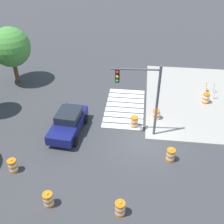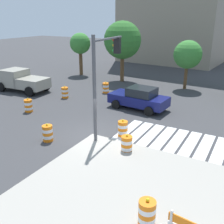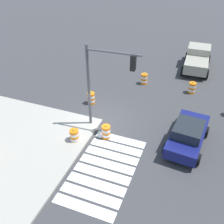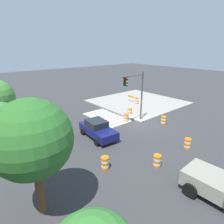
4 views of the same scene
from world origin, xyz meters
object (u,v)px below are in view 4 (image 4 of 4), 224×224
(traffic_barrel_near_corner, at_px, (130,112))
(street_tree_corner_lot, at_px, (32,140))
(traffic_light_pole, at_px, (136,89))
(traffic_barrel_crosswalk_end, at_px, (187,144))
(construction_barricade, at_px, (132,98))
(sports_car, at_px, (98,129))
(traffic_barrel_far_curb, at_px, (164,120))
(street_tree_streetside_near, at_px, (2,120))
(traffic_barrel_median_near, at_px, (126,118))
(traffic_barrel_median_far, at_px, (105,163))
(traffic_barrel_lane_center, at_px, (157,161))
(traffic_barrel_on_sidewalk, at_px, (136,101))

(traffic_barrel_near_corner, xyz_separation_m, street_tree_corner_lot, (-7.30, 13.72, 3.72))
(traffic_barrel_near_corner, relative_size, traffic_light_pole, 0.19)
(traffic_barrel_crosswalk_end, bearing_deg, construction_barricade, -27.03)
(sports_car, bearing_deg, traffic_barrel_far_curb, -106.48)
(traffic_barrel_crosswalk_end, relative_size, street_tree_streetside_near, 0.23)
(traffic_barrel_crosswalk_end, relative_size, traffic_barrel_median_near, 1.00)
(traffic_light_pole, bearing_deg, traffic_barrel_crosswalk_end, 174.09)
(traffic_barrel_near_corner, xyz_separation_m, traffic_barrel_crosswalk_end, (-8.80, 2.03, 0.00))
(street_tree_corner_lot, bearing_deg, traffic_barrel_far_curb, -78.68)
(traffic_barrel_median_near, xyz_separation_m, construction_barricade, (5.19, -6.24, 0.27))
(traffic_barrel_near_corner, relative_size, traffic_barrel_median_far, 1.00)
(sports_car, relative_size, traffic_barrel_median_far, 4.35)
(traffic_barrel_lane_center, xyz_separation_m, street_tree_corner_lot, (1.41, 7.70, 3.72))
(traffic_barrel_crosswalk_end, distance_m, traffic_barrel_median_far, 7.35)
(sports_car, xyz_separation_m, construction_barricade, (6.32, -11.07, -0.09))
(traffic_barrel_crosswalk_end, bearing_deg, traffic_light_pole, -5.91)
(construction_barricade, bearing_deg, sports_car, 119.71)
(traffic_barrel_far_curb, distance_m, street_tree_streetside_near, 15.42)
(traffic_barrel_median_near, distance_m, traffic_barrel_far_curb, 4.17)
(traffic_barrel_median_near, bearing_deg, traffic_barrel_lane_center, 150.32)
(traffic_barrel_lane_center, bearing_deg, traffic_barrel_crosswalk_end, -91.44)
(traffic_barrel_median_near, distance_m, street_tree_corner_lot, 14.07)
(sports_car, distance_m, traffic_barrel_near_corner, 6.87)
(sports_car, relative_size, traffic_barrel_far_curb, 4.35)
(traffic_barrel_near_corner, height_order, street_tree_streetside_near, street_tree_streetside_near)
(traffic_barrel_lane_center, bearing_deg, traffic_barrel_on_sidewalk, -41.71)
(traffic_barrel_near_corner, distance_m, street_tree_streetside_near, 14.13)
(traffic_barrel_near_corner, relative_size, street_tree_corner_lot, 0.17)
(construction_barricade, bearing_deg, traffic_light_pole, 136.29)
(sports_car, height_order, traffic_barrel_median_near, sports_car)
(sports_car, xyz_separation_m, traffic_barrel_median_near, (1.12, -4.83, -0.36))
(traffic_barrel_median_far, height_order, traffic_barrel_on_sidewalk, traffic_barrel_on_sidewalk)
(construction_barricade, bearing_deg, street_tree_corner_lot, 121.99)
(construction_barricade, relative_size, traffic_light_pole, 0.24)
(traffic_barrel_crosswalk_end, xyz_separation_m, traffic_barrel_median_far, (2.29, 6.98, 0.00))
(traffic_barrel_crosswalk_end, xyz_separation_m, traffic_barrel_median_near, (7.73, -0.36, 0.00))
(street_tree_corner_lot, bearing_deg, traffic_barrel_median_near, -62.67)
(traffic_barrel_median_near, height_order, traffic_barrel_far_curb, same)
(traffic_barrel_near_corner, distance_m, traffic_barrel_crosswalk_end, 9.03)
(traffic_barrel_on_sidewalk, bearing_deg, construction_barricade, -14.51)
(traffic_barrel_crosswalk_end, height_order, traffic_barrel_far_curb, same)
(traffic_barrel_median_near, height_order, traffic_barrel_lane_center, same)
(sports_car, xyz_separation_m, traffic_barrel_near_corner, (2.19, -6.50, -0.36))
(traffic_barrel_near_corner, height_order, construction_barricade, construction_barricade)
(traffic_barrel_on_sidewalk, bearing_deg, traffic_barrel_lane_center, 138.29)
(street_tree_streetside_near, bearing_deg, traffic_barrel_median_far, -140.04)
(traffic_barrel_near_corner, relative_size, traffic_barrel_lane_center, 1.00)
(traffic_barrel_on_sidewalk, height_order, street_tree_corner_lot, street_tree_corner_lot)
(traffic_barrel_lane_center, bearing_deg, traffic_barrel_median_near, -29.68)
(traffic_barrel_far_curb, height_order, traffic_barrel_on_sidewalk, traffic_barrel_on_sidewalk)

